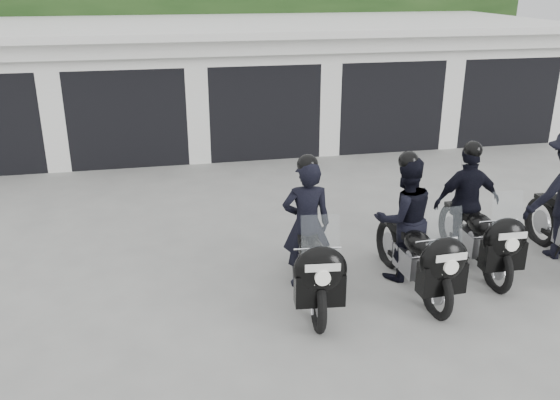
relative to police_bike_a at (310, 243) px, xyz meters
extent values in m
plane|color=#969691|center=(0.59, 0.95, -0.78)|extent=(80.00, 80.00, 0.00)
cube|color=white|center=(0.59, 9.45, 0.62)|extent=(16.00, 6.00, 2.80)
cube|color=white|center=(0.59, 9.25, 2.10)|extent=(16.40, 6.80, 0.16)
cube|color=white|center=(0.59, 6.20, 1.87)|extent=(16.40, 0.12, 0.40)
cube|color=black|center=(0.59, 6.43, -0.66)|extent=(16.00, 0.06, 0.24)
cube|color=white|center=(-4.06, 6.60, 0.62)|extent=(0.50, 0.50, 2.80)
cube|color=black|center=(-2.51, 7.65, 0.32)|extent=(2.60, 2.60, 2.20)
cube|color=white|center=(-2.51, 6.60, 1.72)|extent=(2.60, 0.50, 0.60)
cube|color=white|center=(-0.96, 6.60, 0.62)|extent=(0.50, 0.50, 2.80)
cube|color=black|center=(0.59, 7.65, 0.32)|extent=(2.60, 2.60, 2.20)
cube|color=white|center=(0.59, 6.60, 1.72)|extent=(2.60, 0.50, 0.60)
cube|color=white|center=(2.14, 6.60, 0.62)|extent=(0.50, 0.50, 2.80)
cube|color=black|center=(3.69, 7.65, 0.32)|extent=(2.60, 2.60, 2.20)
cube|color=white|center=(3.69, 6.60, 1.72)|extent=(2.60, 0.50, 0.60)
cube|color=white|center=(5.24, 6.60, 0.62)|extent=(0.50, 0.50, 2.80)
cube|color=black|center=(6.79, 7.65, 0.32)|extent=(2.60, 2.60, 2.20)
cube|color=white|center=(6.79, 6.60, 1.72)|extent=(2.60, 0.50, 0.60)
cube|color=white|center=(8.34, 6.60, 0.62)|extent=(0.50, 0.50, 2.80)
cube|color=#173212|center=(0.59, 13.45, 1.37)|extent=(20.00, 2.00, 4.30)
cylinder|color=black|center=(-5.91, 14.95, 0.87)|extent=(0.24, 0.24, 3.30)
cylinder|color=black|center=(3.59, 14.95, 0.87)|extent=(0.24, 0.24, 3.30)
cylinder|color=black|center=(8.09, 14.95, 0.87)|extent=(0.24, 0.24, 3.30)
torus|color=black|center=(-0.08, -0.75, -0.46)|extent=(0.19, 0.77, 0.76)
torus|color=black|center=(0.08, 0.74, -0.46)|extent=(0.19, 0.77, 0.76)
cube|color=#99999E|center=(0.00, 0.02, -0.39)|extent=(0.33, 0.60, 0.33)
cube|color=black|center=(0.00, 0.00, -0.55)|extent=(0.22, 1.36, 0.06)
ellipsoid|color=black|center=(-0.02, -0.16, -0.03)|extent=(0.40, 0.63, 0.30)
cube|color=black|center=(0.03, 0.29, -0.01)|extent=(0.33, 0.60, 0.10)
ellipsoid|color=black|center=(-0.09, -0.83, 0.03)|extent=(0.69, 0.41, 0.63)
cube|color=black|center=(-0.09, -0.83, -0.21)|extent=(0.63, 0.29, 0.42)
cube|color=#B2BFC6|center=(-0.08, -0.80, 0.45)|extent=(0.47, 0.17, 0.53)
cylinder|color=silver|center=(-0.07, -0.62, 0.22)|extent=(0.58, 0.09, 0.03)
cube|color=white|center=(-0.11, -1.01, 0.16)|extent=(0.42, 0.06, 0.09)
cube|color=white|center=(-0.10, -0.98, -0.03)|extent=(0.19, 0.04, 0.10)
imported|color=black|center=(0.03, 0.31, 0.13)|extent=(0.71, 0.50, 1.83)
sphere|color=black|center=(0.03, 0.31, 0.99)|extent=(0.28, 0.28, 0.28)
torus|color=black|center=(1.48, -0.78, -0.46)|extent=(0.15, 0.75, 0.75)
torus|color=black|center=(1.41, 0.70, -0.46)|extent=(0.15, 0.75, 0.75)
cube|color=#99999E|center=(1.44, -0.02, -0.39)|extent=(0.29, 0.58, 0.33)
cube|color=black|center=(1.44, -0.04, -0.56)|extent=(0.14, 1.34, 0.06)
ellipsoid|color=black|center=(1.45, -0.20, -0.04)|extent=(0.36, 0.61, 0.30)
cube|color=black|center=(1.43, 0.24, -0.02)|extent=(0.29, 0.58, 0.10)
ellipsoid|color=black|center=(1.48, -0.86, 0.02)|extent=(0.66, 0.37, 0.62)
cube|color=black|center=(1.48, -0.86, -0.22)|extent=(0.61, 0.25, 0.41)
cube|color=#B2BFC6|center=(1.48, -0.83, 0.43)|extent=(0.46, 0.14, 0.52)
cylinder|color=silver|center=(1.47, -0.66, 0.20)|extent=(0.58, 0.06, 0.03)
cube|color=white|center=(1.49, -1.04, 0.14)|extent=(0.41, 0.03, 0.09)
cube|color=white|center=(1.49, -1.01, -0.04)|extent=(0.19, 0.02, 0.10)
imported|color=black|center=(1.43, 0.26, 0.12)|extent=(0.91, 0.72, 1.80)
sphere|color=black|center=(1.43, 0.26, 0.96)|extent=(0.28, 0.28, 0.28)
torus|color=black|center=(2.60, -0.33, -0.47)|extent=(0.13, 0.74, 0.73)
torus|color=black|center=(2.63, 1.11, -0.47)|extent=(0.13, 0.74, 0.73)
cube|color=#99999E|center=(2.61, 0.41, -0.40)|extent=(0.27, 0.56, 0.32)
cube|color=black|center=(2.61, 0.39, -0.56)|extent=(0.11, 1.31, 0.06)
ellipsoid|color=black|center=(2.61, 0.24, -0.06)|extent=(0.34, 0.59, 0.29)
cube|color=black|center=(2.62, 0.67, -0.04)|extent=(0.27, 0.56, 0.10)
ellipsoid|color=black|center=(2.59, -0.42, 0.00)|extent=(0.64, 0.35, 0.60)
cube|color=black|center=(2.59, -0.42, -0.23)|extent=(0.59, 0.24, 0.40)
cube|color=#B2BFC6|center=(2.59, -0.38, 0.41)|extent=(0.45, 0.13, 0.51)
cylinder|color=silver|center=(2.60, -0.21, 0.18)|extent=(0.56, 0.04, 0.03)
cube|color=white|center=(2.59, -0.59, 0.12)|extent=(0.40, 0.02, 0.09)
cube|color=white|center=(2.59, -0.56, -0.06)|extent=(0.18, 0.02, 0.10)
imported|color=black|center=(2.62, 0.69, 0.10)|extent=(1.05, 0.61, 1.77)
sphere|color=black|center=(2.62, 0.69, 0.93)|extent=(0.27, 0.27, 0.27)
torus|color=black|center=(4.11, 0.90, -0.43)|extent=(0.13, 0.84, 0.84)
camera|label=1|loc=(-1.84, -6.87, 3.31)|focal=38.00mm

